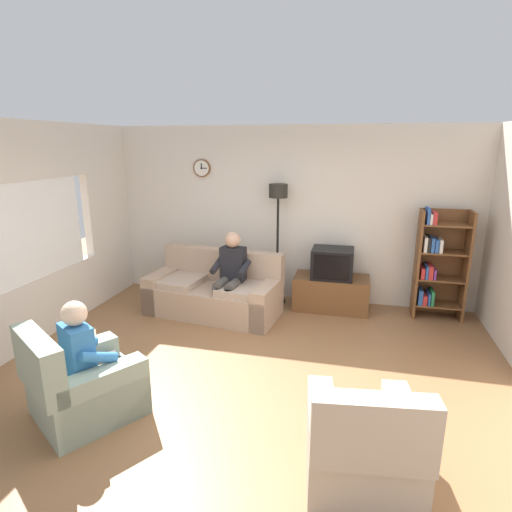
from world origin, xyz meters
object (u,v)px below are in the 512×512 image
at_px(couch, 214,293).
at_px(tv_stand, 331,293).
at_px(bookshelf, 437,263).
at_px(armchair_near_bookshelf, 362,445).
at_px(person_on_couch, 230,271).
at_px(tv, 332,263).
at_px(armchair_near_window, 83,387).
at_px(floor_lamp, 278,211).
at_px(person_in_left_armchair, 89,352).

height_order(couch, tv_stand, couch).
distance_m(couch, bookshelf, 3.20).
relative_size(armchair_near_bookshelf, person_on_couch, 0.79).
xyz_separation_m(tv_stand, bookshelf, (1.45, 0.07, 0.54)).
distance_m(couch, armchair_near_bookshelf, 3.46).
distance_m(tv, armchair_near_window, 3.74).
relative_size(couch, tv, 3.33).
height_order(tv_stand, bookshelf, bookshelf).
bearing_deg(tv, couch, -161.88).
distance_m(bookshelf, armchair_near_window, 4.76).
height_order(floor_lamp, person_in_left_armchair, floor_lamp).
relative_size(tv, armchair_near_bookshelf, 0.61).
relative_size(floor_lamp, armchair_near_bookshelf, 1.89).
xyz_separation_m(tv, person_in_left_armchair, (-1.98, -3.04, -0.12)).
bearing_deg(bookshelf, person_in_left_armchair, -137.52).
bearing_deg(bookshelf, armchair_near_window, -137.24).
bearing_deg(bookshelf, armchair_near_bookshelf, -106.52).
xyz_separation_m(armchair_near_window, person_in_left_armchair, (0.05, 0.08, 0.32)).
relative_size(bookshelf, floor_lamp, 0.86).
xyz_separation_m(person_on_couch, person_in_left_armchair, (-0.61, -2.39, -0.09)).
relative_size(couch, tv_stand, 1.82).
distance_m(tv_stand, bookshelf, 1.55).
bearing_deg(tv, bookshelf, 3.84).
bearing_deg(armchair_near_window, tv_stand, 57.15).
xyz_separation_m(bookshelf, floor_lamp, (-2.30, 0.03, 0.66)).
relative_size(person_on_couch, person_in_left_armchair, 1.11).
xyz_separation_m(floor_lamp, armchair_near_bookshelf, (1.29, -3.41, -1.16)).
relative_size(armchair_near_window, person_on_couch, 0.95).
height_order(tv, armchair_near_window, tv).
bearing_deg(person_on_couch, armchair_near_bookshelf, -55.46).
distance_m(couch, person_in_left_armchair, 2.54).
bearing_deg(floor_lamp, armchair_near_window, -110.00).
relative_size(bookshelf, armchair_near_window, 1.35).
bearing_deg(armchair_near_bookshelf, floor_lamp, 110.73).
height_order(floor_lamp, person_on_couch, floor_lamp).
height_order(bookshelf, floor_lamp, floor_lamp).
bearing_deg(armchair_near_window, armchair_near_bookshelf, -4.02).
xyz_separation_m(couch, floor_lamp, (0.81, 0.67, 1.14)).
height_order(couch, floor_lamp, floor_lamp).
distance_m(tv_stand, person_in_left_armchair, 3.66).
relative_size(bookshelf, armchair_near_bookshelf, 1.62).
distance_m(tv_stand, floor_lamp, 1.47).
relative_size(tv, person_on_couch, 0.48).
bearing_deg(tv_stand, armchair_near_bookshelf, -82.39).
xyz_separation_m(tv_stand, armchair_near_window, (-2.03, -3.14, 0.04)).
xyz_separation_m(tv, bookshelf, (1.45, 0.10, 0.07)).
bearing_deg(floor_lamp, tv_stand, -6.65).
relative_size(couch, person_in_left_armchair, 1.78).
distance_m(tv_stand, armchair_near_window, 3.74).
relative_size(couch, armchair_near_window, 1.70).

